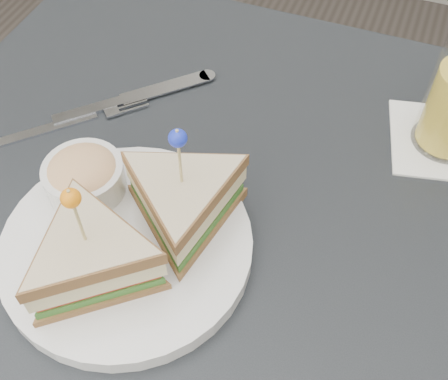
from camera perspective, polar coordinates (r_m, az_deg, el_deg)
table at (r=0.67m, az=-1.11°, el=-7.04°), size 0.80×0.80×0.75m
plate_meal at (r=0.56m, az=-9.48°, el=-3.71°), size 0.30×0.30×0.15m
cutlery_fork at (r=0.73m, az=-14.24°, el=7.08°), size 0.15×0.15×0.01m
cutlery_knife at (r=0.74m, az=-9.61°, el=9.14°), size 0.17×0.17×0.01m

